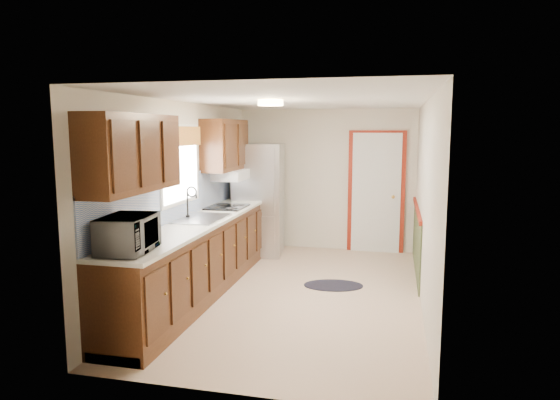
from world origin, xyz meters
The scene contains 8 objects.
room_shell centered at (0.00, 0.00, 1.20)m, with size 3.20×5.20×2.52m.
kitchen_run centered at (-1.24, -0.29, 0.81)m, with size 0.63×4.00×2.20m.
back_wall_trim centered at (0.99, 2.21, 0.89)m, with size 1.12×2.30×2.08m.
ceiling_fixture centered at (-0.30, -0.20, 2.36)m, with size 0.30×0.30×0.06m, color #FFD88C.
microwave centered at (-1.20, -1.95, 1.14)m, with size 0.60×0.33×0.41m, color white.
refrigerator centered at (-1.02, 1.86, 0.91)m, with size 0.83×0.80×1.82m.
rug centered at (0.40, 0.41, 0.01)m, with size 0.78×0.50×0.01m, color black.
cooktop centered at (-1.19, 0.75, 0.95)m, with size 0.52×0.62×0.02m, color black.
Camera 1 is at (1.16, -5.97, 2.05)m, focal length 32.00 mm.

